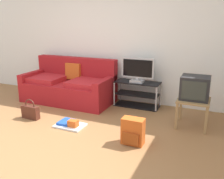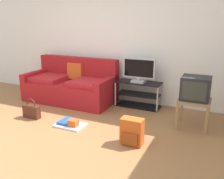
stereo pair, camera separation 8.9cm
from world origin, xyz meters
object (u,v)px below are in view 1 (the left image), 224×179
flat_tv (138,70)px  backpack (133,131)px  couch (70,86)px  side_table (193,104)px  tv_stand (137,94)px  floor_tray (70,124)px  handbag (30,112)px  crt_tv (195,88)px

flat_tv → backpack: flat_tv is taller
couch → side_table: size_ratio=3.81×
tv_stand → floor_tray: size_ratio=1.87×
side_table → handbag: side_table is taller
side_table → backpack: bearing=-126.2°
crt_tv → flat_tv: bearing=154.1°
couch → side_table: bearing=-7.6°
flat_tv → crt_tv: 1.30m
tv_stand → backpack: (0.45, -1.59, -0.07)m
tv_stand → crt_tv: 1.37m
flat_tv → side_table: flat_tv is taller
handbag → tv_stand: bearing=42.3°
backpack → handbag: 2.03m
couch → tv_stand: (1.49, 0.25, -0.07)m
flat_tv → floor_tray: 1.75m
side_table → tv_stand: bearing=152.6°
handbag → floor_tray: size_ratio=0.76×
tv_stand → handbag: size_ratio=2.47×
couch → flat_tv: 1.57m
flat_tv → floor_tray: size_ratio=1.35×
side_table → handbag: 2.88m
side_table → floor_tray: bearing=-156.3°
tv_stand → handbag: tv_stand is taller
tv_stand → flat_tv: flat_tv is taller
backpack → handbag: bearing=154.1°
backpack → handbag: backpack is taller
backpack → floor_tray: bearing=151.3°
tv_stand → backpack: size_ratio=2.34×
couch → handbag: bearing=-94.0°
floor_tray → flat_tv: bearing=62.7°
side_table → backpack: 1.24m
tv_stand → backpack: 1.65m
floor_tray → tv_stand: bearing=63.1°
couch → backpack: size_ratio=5.00×
couch → tv_stand: 1.51m
couch → crt_tv: 2.70m
couch → floor_tray: 1.44m
couch → backpack: (1.94, -1.34, -0.14)m
crt_tv → handbag: 2.92m
backpack → couch: bearing=123.9°
couch → tv_stand: couch is taller
crt_tv → floor_tray: 2.18m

